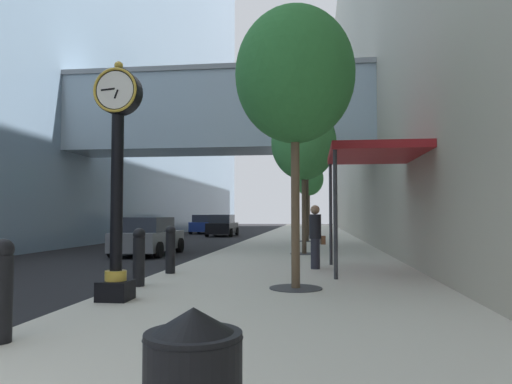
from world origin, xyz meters
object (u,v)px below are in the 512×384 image
at_px(pedestrian_walking, 315,235).
at_px(car_black_near, 222,226).
at_px(street_tree_near, 295,76).
at_px(car_blue_mid, 205,224).
at_px(bollard_fourth, 170,248).
at_px(street_tree_far, 309,179).
at_px(street_clock, 117,168).
at_px(bollard_nearest, 2,288).
at_px(street_tree_mid_far, 307,146).
at_px(car_grey_far, 148,237).
at_px(bollard_third, 139,256).
at_px(street_tree_mid_near, 304,143).

height_order(pedestrian_walking, car_black_near, pedestrian_walking).
distance_m(street_tree_near, car_blue_mid, 32.42).
bearing_deg(street_tree_near, bollard_fourth, 147.48).
bearing_deg(street_tree_far, car_black_near, 179.07).
distance_m(street_clock, street_tree_near, 4.18).
xyz_separation_m(bollard_fourth, car_black_near, (-3.31, 23.84, 0.02)).
xyz_separation_m(bollard_nearest, bollard_fourth, (0.00, 6.71, 0.00)).
xyz_separation_m(street_tree_near, street_tree_mid_far, (-0.00, 17.26, 1.00)).
height_order(street_tree_far, car_grey_far, street_tree_far).
bearing_deg(street_tree_far, pedestrian_walking, -88.91).
distance_m(bollard_nearest, car_grey_far, 13.85).
height_order(street_clock, bollard_third, street_clock).
bearing_deg(street_tree_far, car_blue_mid, 151.82).
bearing_deg(bollard_third, bollard_nearest, -90.00).
bearing_deg(street_tree_mid_near, car_grey_far, 177.24).
bearing_deg(car_black_near, street_tree_near, -75.60).
height_order(street_tree_mid_far, pedestrian_walking, street_tree_mid_far).
relative_size(street_clock, car_black_near, 1.00).
bearing_deg(bollard_third, bollard_fourth, 90.00).
distance_m(street_tree_near, street_tree_far, 25.88).
height_order(bollard_fourth, street_tree_near, street_tree_near).
bearing_deg(car_blue_mid, bollard_fourth, -78.41).
bearing_deg(bollard_third, street_tree_near, 1.52).
relative_size(street_tree_far, car_black_near, 1.28).
bearing_deg(bollard_fourth, car_black_near, 97.90).
distance_m(street_clock, bollard_nearest, 3.31).
distance_m(street_clock, street_tree_far, 27.87).
height_order(street_tree_mid_far, car_grey_far, street_tree_mid_far).
distance_m(street_tree_mid_near, pedestrian_walking, 6.08).
distance_m(pedestrian_walking, car_black_near, 23.49).
bearing_deg(bollard_nearest, car_black_near, 96.18).
height_order(bollard_fourth, car_black_near, car_black_near).
relative_size(bollard_third, bollard_fourth, 1.00).
height_order(street_clock, car_black_near, street_clock).
bearing_deg(street_tree_near, pedestrian_walking, 83.27).
relative_size(street_tree_mid_near, car_black_near, 1.35).
distance_m(street_tree_mid_near, car_grey_far, 7.47).
height_order(street_clock, street_tree_mid_near, street_tree_mid_near).
xyz_separation_m(street_tree_mid_near, car_blue_mid, (-9.25, 22.21, -3.70)).
relative_size(bollard_nearest, car_black_near, 0.29).
relative_size(street_clock, street_tree_far, 0.78).
distance_m(street_tree_mid_near, car_black_near, 18.97).
distance_m(bollard_fourth, street_tree_mid_near, 8.19).
relative_size(bollard_fourth, car_black_near, 0.29).
relative_size(street_tree_far, car_grey_far, 1.34).
height_order(street_clock, car_grey_far, street_clock).
relative_size(bollard_fourth, car_grey_far, 0.30).
distance_m(bollard_third, pedestrian_walking, 5.30).
bearing_deg(car_black_near, bollard_third, -82.77).
height_order(street_tree_near, street_tree_mid_near, street_tree_near).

